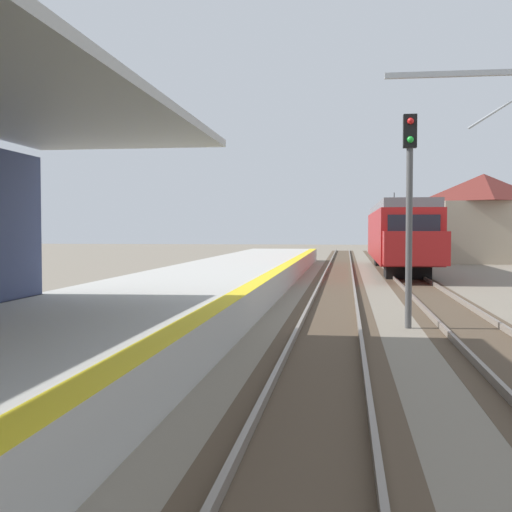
# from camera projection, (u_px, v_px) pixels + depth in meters

# --- Properties ---
(station_platform) EXTENTS (5.00, 80.00, 0.91)m
(station_platform) POSITION_uv_depth(u_px,v_px,m) (91.00, 333.00, 12.60)
(station_platform) COLOR #B7B5AD
(station_platform) RESTS_ON ground
(track_pair_nearest_platform) EXTENTS (2.34, 120.00, 0.16)m
(track_pair_nearest_platform) POSITION_uv_depth(u_px,v_px,m) (329.00, 328.00, 15.99)
(track_pair_nearest_platform) COLOR #4C3D2D
(track_pair_nearest_platform) RESTS_ON ground
(track_pair_middle) EXTENTS (2.34, 120.00, 0.16)m
(track_pair_middle) POSITION_uv_depth(u_px,v_px,m) (476.00, 331.00, 15.53)
(track_pair_middle) COLOR #4C3D2D
(track_pair_middle) RESTS_ON ground
(approaching_train) EXTENTS (2.93, 19.60, 4.76)m
(approaching_train) POSITION_uv_depth(u_px,v_px,m) (399.00, 234.00, 38.44)
(approaching_train) COLOR maroon
(approaching_train) RESTS_ON ground
(rail_signal_post) EXTENTS (0.32, 0.34, 5.20)m
(rail_signal_post) POSITION_uv_depth(u_px,v_px,m) (409.00, 198.00, 16.17)
(rail_signal_post) COLOR #4C4C4C
(rail_signal_post) RESTS_ON ground
(distant_trackside_house) EXTENTS (6.60, 5.28, 6.40)m
(distant_trackside_house) POSITION_uv_depth(u_px,v_px,m) (483.00, 217.00, 47.82)
(distant_trackside_house) COLOR tan
(distant_trackside_house) RESTS_ON ground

